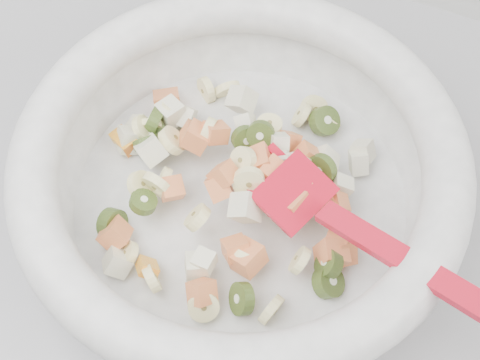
% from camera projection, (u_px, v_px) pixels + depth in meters
% --- Properties ---
extents(counter, '(2.00, 0.60, 0.90)m').
position_uv_depth(counter, '(312.00, 355.00, 1.00)').
color(counter, '#A6A6AC').
rests_on(counter, ground).
extents(mixing_bowl, '(0.45, 0.38, 0.12)m').
position_uv_depth(mixing_bowl, '(240.00, 174.00, 0.56)').
color(mixing_bowl, white).
rests_on(mixing_bowl, counter).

